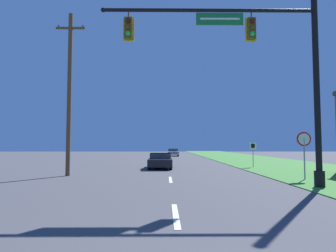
# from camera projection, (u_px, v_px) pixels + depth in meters

# --- Properties ---
(grass_verge_right) EXTENTS (10.00, 110.00, 0.04)m
(grass_verge_right) POSITION_uv_depth(u_px,v_px,m) (266.00, 162.00, 31.92)
(grass_verge_right) COLOR #428438
(grass_verge_right) RESTS_ON ground
(road_center_line) EXTENTS (0.16, 34.80, 0.01)m
(road_center_line) POSITION_uv_depth(u_px,v_px,m) (169.00, 168.00, 23.84)
(road_center_line) COLOR silver
(road_center_line) RESTS_ON ground
(signal_mast) EXTENTS (9.77, 0.47, 8.69)m
(signal_mast) POSITION_uv_depth(u_px,v_px,m) (265.00, 66.00, 13.21)
(signal_mast) COLOR black
(signal_mast) RESTS_ON grass_verge_right
(car_ahead) EXTENTS (1.83, 4.35, 1.19)m
(car_ahead) POSITION_uv_depth(u_px,v_px,m) (160.00, 161.00, 23.66)
(car_ahead) COLOR black
(car_ahead) RESTS_ON ground
(far_car) EXTENTS (1.82, 4.26, 1.19)m
(far_car) POSITION_uv_depth(u_px,v_px,m) (173.00, 152.00, 49.45)
(far_car) COLOR black
(far_car) RESTS_ON ground
(stop_sign) EXTENTS (0.76, 0.07, 2.50)m
(stop_sign) POSITION_uv_depth(u_px,v_px,m) (304.00, 145.00, 15.87)
(stop_sign) COLOR gray
(stop_sign) RESTS_ON grass_verge_right
(route_sign_post) EXTENTS (0.55, 0.06, 2.03)m
(route_sign_post) POSITION_uv_depth(u_px,v_px,m) (253.00, 149.00, 24.72)
(route_sign_post) COLOR gray
(route_sign_post) RESTS_ON grass_verge_right
(utility_pole_near) EXTENTS (1.80, 0.26, 9.94)m
(utility_pole_near) POSITION_uv_depth(u_px,v_px,m) (69.00, 91.00, 18.20)
(utility_pole_near) COLOR brown
(utility_pole_near) RESTS_ON ground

